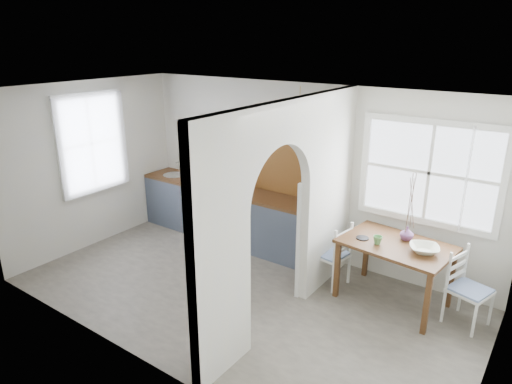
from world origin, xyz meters
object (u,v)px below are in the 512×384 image
Objects in this scene: dining_table at (393,273)px; chair_right at (470,289)px; kettle at (309,199)px; chair_left at (331,253)px; vase at (407,233)px.

chair_right is at bearing 9.71° from dining_table.
kettle is at bearing 101.48° from chair_right.
chair_left is (-0.85, -0.05, 0.04)m from dining_table.
dining_table is 7.40× the size of vase.
chair_left is at bearing -40.47° from kettle.
dining_table is at bearing -21.11° from kettle.
chair_right is 2.34m from kettle.
chair_right is 0.94m from vase.
kettle reaches higher than chair_left.
chair_right reaches higher than dining_table.
dining_table is 0.89m from chair_right.
kettle reaches higher than dining_table.
vase is at bearing 78.03° from dining_table.
vase reaches higher than chair_right.
chair_right is 3.41× the size of kettle.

